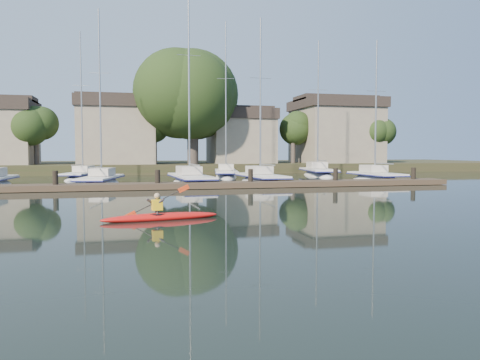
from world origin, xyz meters
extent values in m
plane|color=black|center=(0.00, 0.00, 0.00)|extent=(160.00, 160.00, 0.00)
ellipsoid|color=red|center=(-3.66, 0.52, 0.09)|extent=(4.09, 1.22, 0.31)
cylinder|color=black|center=(-3.79, 0.50, 0.19)|extent=(0.70, 0.70, 0.08)
imported|color=#322C30|center=(-3.79, 0.50, 0.51)|extent=(0.26, 0.35, 0.88)
cube|color=yellow|center=(-3.79, 0.50, 0.52)|extent=(0.38, 0.31, 0.36)
sphere|color=tan|center=(-3.79, 0.50, 0.83)|extent=(0.20, 0.20, 0.20)
cube|color=#402D25|center=(0.00, 14.00, 0.20)|extent=(34.00, 2.00, 0.35)
cylinder|color=black|center=(-9.00, 14.00, 0.30)|extent=(0.32, 0.32, 1.80)
cylinder|color=black|center=(-3.00, 14.00, 0.30)|extent=(0.32, 0.32, 1.80)
cylinder|color=black|center=(3.00, 14.00, 0.30)|extent=(0.32, 0.32, 1.80)
cylinder|color=black|center=(9.00, 14.00, 0.30)|extent=(0.32, 0.32, 1.80)
cylinder|color=black|center=(15.00, 14.00, 0.30)|extent=(0.32, 0.32, 1.80)
ellipsoid|color=white|center=(-6.69, 18.65, -0.34)|extent=(3.55, 8.51, 1.85)
cube|color=white|center=(-6.69, 18.65, 0.54)|extent=(3.17, 7.02, 0.14)
cube|color=navy|center=(-6.69, 18.65, 0.46)|extent=(3.28, 7.20, 0.08)
cube|color=#BAB2AA|center=(-6.60, 19.13, 0.90)|extent=(1.77, 2.53, 0.54)
cylinder|color=#9EA0A5|center=(-6.64, 18.89, 6.42)|extent=(0.12, 0.12, 11.67)
cylinder|color=#9EA0A5|center=(-6.92, 17.43, 1.31)|extent=(0.66, 3.10, 0.08)
cylinder|color=#9EA0A5|center=(-6.64, 18.89, 7.82)|extent=(1.53, 0.32, 0.03)
ellipsoid|color=white|center=(-0.44, 18.02, -0.37)|extent=(2.82, 9.70, 2.02)
cube|color=white|center=(-0.44, 18.02, 0.59)|extent=(2.60, 7.97, 0.15)
cube|color=navy|center=(-0.44, 18.02, 0.50)|extent=(2.70, 8.17, 0.09)
cube|color=#BAB2AA|center=(-0.48, 18.59, 0.98)|extent=(1.65, 2.77, 0.59)
cylinder|color=#9EA0A5|center=(-0.46, 18.31, 7.56)|extent=(0.13, 0.13, 13.85)
cylinder|color=#9EA0A5|center=(-0.36, 16.58, 1.44)|extent=(0.31, 3.64, 0.09)
cylinder|color=#9EA0A5|center=(-0.46, 18.31, 9.22)|extent=(1.70, 0.14, 0.03)
ellipsoid|color=white|center=(4.82, 17.81, -0.37)|extent=(2.64, 8.47, 1.99)
cube|color=white|center=(4.82, 17.81, 0.57)|extent=(2.46, 6.96, 0.15)
cube|color=navy|center=(4.82, 17.81, 0.49)|extent=(2.55, 7.13, 0.08)
cube|color=#BAB2AA|center=(4.79, 18.31, 0.96)|extent=(1.59, 2.42, 0.57)
cylinder|color=#9EA0A5|center=(4.80, 18.06, 6.38)|extent=(0.13, 0.13, 11.50)
cylinder|color=#9EA0A5|center=(4.88, 16.56, 1.41)|extent=(0.26, 3.18, 0.08)
cylinder|color=#9EA0A5|center=(4.80, 18.06, 7.75)|extent=(1.67, 0.12, 0.03)
ellipsoid|color=white|center=(14.50, 18.29, -0.37)|extent=(2.25, 7.37, 2.00)
cube|color=white|center=(14.50, 18.29, 0.58)|extent=(2.13, 6.05, 0.15)
cube|color=navy|center=(14.50, 18.29, 0.49)|extent=(2.22, 6.19, 0.08)
cube|color=#BAB2AA|center=(14.50, 18.74, 0.97)|extent=(1.48, 2.07, 0.58)
cylinder|color=#9EA0A5|center=(14.50, 18.52, 5.89)|extent=(0.13, 0.13, 10.51)
cylinder|color=#9EA0A5|center=(14.49, 17.19, 1.42)|extent=(0.10, 2.80, 0.08)
cylinder|color=#9EA0A5|center=(14.50, 18.52, 7.15)|extent=(1.68, 0.04, 0.03)
ellipsoid|color=white|center=(-8.69, 26.73, -0.32)|extent=(3.51, 8.54, 1.76)
cube|color=white|center=(-8.69, 26.73, 0.51)|extent=(3.13, 7.05, 0.13)
cube|color=navy|center=(-8.69, 26.73, 0.43)|extent=(3.23, 7.23, 0.07)
cube|color=#BAB2AA|center=(-8.60, 27.22, 0.85)|extent=(1.72, 2.54, 0.51)
cylinder|color=#9EA0A5|center=(-8.64, 26.98, 6.56)|extent=(0.11, 0.11, 12.02)
cylinder|color=#9EA0A5|center=(-8.93, 25.51, 1.25)|extent=(0.68, 3.12, 0.07)
cylinder|color=#9EA0A5|center=(-8.64, 26.98, 8.00)|extent=(1.46, 0.31, 0.03)
ellipsoid|color=white|center=(4.03, 27.01, -0.34)|extent=(3.70, 10.00, 1.86)
cube|color=white|center=(4.03, 27.01, 0.54)|extent=(3.30, 8.25, 0.14)
cube|color=navy|center=(4.03, 27.01, 0.46)|extent=(3.41, 8.45, 0.08)
cube|color=#BAB2AA|center=(4.13, 27.59, 0.90)|extent=(1.82, 2.94, 0.54)
cylinder|color=#9EA0A5|center=(4.08, 27.30, 7.44)|extent=(0.12, 0.12, 13.71)
cylinder|color=#9EA0A5|center=(3.78, 25.57, 1.32)|extent=(0.71, 3.68, 0.08)
cylinder|color=#9EA0A5|center=(4.08, 27.30, 9.09)|extent=(1.55, 0.30, 0.03)
ellipsoid|color=white|center=(13.01, 26.59, -0.39)|extent=(3.73, 9.18, 2.12)
cube|color=white|center=(13.01, 26.59, 0.61)|extent=(3.37, 7.57, 0.16)
cube|color=navy|center=(13.01, 26.59, 0.52)|extent=(3.48, 7.77, 0.09)
cube|color=#BAB2AA|center=(13.10, 27.12, 1.03)|extent=(1.94, 2.71, 0.61)
cylinder|color=#9EA0A5|center=(13.06, 26.86, 6.80)|extent=(0.13, 0.13, 12.26)
cylinder|color=#9EA0A5|center=(12.80, 25.27, 1.50)|extent=(0.63, 3.36, 0.09)
cylinder|color=#9EA0A5|center=(13.06, 26.86, 8.27)|extent=(1.77, 0.32, 0.03)
cube|color=#263018|center=(0.00, 44.00, 0.50)|extent=(90.00, 24.00, 1.00)
cube|color=gray|center=(-6.00, 38.00, 4.00)|extent=(8.00, 8.00, 6.00)
cube|color=#302623|center=(-6.00, 38.00, 7.60)|extent=(8.40, 8.40, 1.20)
cube|color=gray|center=(8.00, 38.00, 3.50)|extent=(7.00, 7.00, 5.00)
cube|color=#302623|center=(8.00, 38.00, 6.60)|extent=(7.35, 7.35, 1.20)
cube|color=gray|center=(20.00, 38.00, 4.25)|extent=(9.00, 9.00, 6.50)
cube|color=#302623|center=(20.00, 38.00, 8.10)|extent=(9.45, 9.45, 1.20)
cylinder|color=#433A36|center=(2.00, 35.00, 3.50)|extent=(1.20, 1.20, 5.00)
sphere|color=black|center=(2.00, 35.00, 8.50)|extent=(8.50, 8.50, 8.50)
cylinder|color=#433A36|center=(-14.00, 36.00, 2.50)|extent=(0.48, 0.48, 3.00)
sphere|color=black|center=(-14.00, 36.00, 5.00)|extent=(3.40, 3.40, 3.40)
cylinder|color=#433A36|center=(-2.00, 35.50, 2.40)|extent=(0.38, 0.38, 2.80)
sphere|color=black|center=(-2.00, 35.50, 4.60)|extent=(2.72, 2.72, 2.72)
cylinder|color=#433A36|center=(14.00, 36.50, 2.60)|extent=(0.50, 0.50, 3.20)
sphere|color=black|center=(14.00, 36.50, 5.25)|extent=(3.57, 3.57, 3.57)
cylinder|color=#433A36|center=(24.00, 35.00, 2.30)|extent=(0.41, 0.41, 2.60)
sphere|color=black|center=(24.00, 35.00, 4.45)|extent=(2.89, 2.89, 2.89)
camera|label=1|loc=(-4.68, -15.52, 2.33)|focal=35.00mm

